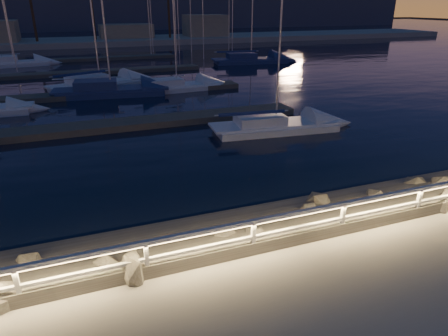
% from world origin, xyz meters
% --- Properties ---
extents(ground, '(400.00, 400.00, 0.00)m').
position_xyz_m(ground, '(0.00, 0.00, 0.00)').
color(ground, gray).
rests_on(ground, ground).
extents(harbor_water, '(400.00, 440.00, 0.60)m').
position_xyz_m(harbor_water, '(0.00, 31.22, -0.97)').
color(harbor_water, black).
rests_on(harbor_water, ground).
extents(guard_rail, '(44.11, 0.12, 1.06)m').
position_xyz_m(guard_rail, '(-0.07, -0.00, 0.77)').
color(guard_rail, white).
rests_on(guard_rail, ground).
extents(riprap, '(30.01, 3.26, 1.47)m').
position_xyz_m(riprap, '(4.34, 1.62, -0.24)').
color(riprap, '#686359').
rests_on(riprap, ground).
extents(floating_docks, '(22.00, 36.00, 0.40)m').
position_xyz_m(floating_docks, '(0.00, 32.50, -0.40)').
color(floating_docks, '#635C52').
rests_on(floating_docks, ground).
extents(far_shore, '(160.00, 14.00, 5.20)m').
position_xyz_m(far_shore, '(-0.12, 74.05, 0.29)').
color(far_shore, gray).
rests_on(far_shore, ground).
extents(sailboat_c, '(9.63, 3.95, 15.88)m').
position_xyz_m(sailboat_c, '(-0.45, 26.03, -0.13)').
color(sailboat_c, navy).
rests_on(sailboat_c, ground).
extents(sailboat_d, '(8.12, 3.17, 13.39)m').
position_xyz_m(sailboat_d, '(7.79, 12.02, -0.20)').
color(sailboat_d, silver).
rests_on(sailboat_d, ground).
extents(sailboat_g, '(9.54, 5.87, 15.72)m').
position_xyz_m(sailboat_g, '(-1.04, 29.50, -0.13)').
color(sailboat_g, silver).
rests_on(sailboat_g, ground).
extents(sailboat_h, '(8.35, 3.07, 13.83)m').
position_xyz_m(sailboat_h, '(5.26, 26.06, -0.19)').
color(sailboat_h, silver).
rests_on(sailboat_h, ground).
extents(sailboat_l, '(10.36, 4.35, 17.00)m').
position_xyz_m(sailboat_l, '(18.70, 39.92, -0.13)').
color(sailboat_l, navy).
rests_on(sailboat_l, ground).
extents(sailboat_n, '(8.66, 3.34, 14.41)m').
position_xyz_m(sailboat_n, '(-9.77, 47.50, -0.13)').
color(sailboat_n, silver).
rests_on(sailboat_n, ground).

